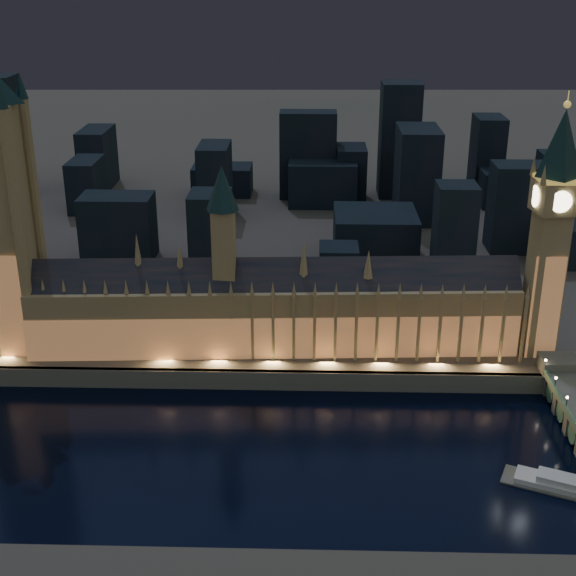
{
  "coord_description": "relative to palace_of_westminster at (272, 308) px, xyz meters",
  "views": [
    {
      "loc": [
        13.46,
        -239.84,
        159.37
      ],
      "look_at": [
        5.0,
        55.0,
        38.0
      ],
      "focal_mm": 50.0,
      "sensor_mm": 36.0,
      "label": 1
    }
  ],
  "objects": [
    {
      "name": "ground_plane",
      "position": [
        1.8,
        -61.75,
        -26.37
      ],
      "size": [
        2000.0,
        2000.0,
        0.0
      ],
      "primitive_type": "plane",
      "color": "black",
      "rests_on": "ground"
    },
    {
      "name": "river_boat",
      "position": [
        101.82,
        -84.84,
        -24.81
      ],
      "size": [
        46.51,
        27.79,
        4.5
      ],
      "color": "#525842",
      "rests_on": "ground"
    },
    {
      "name": "elizabeth_tower",
      "position": [
        109.8,
        0.17,
        41.06
      ],
      "size": [
        18.0,
        18.0,
        106.67
      ],
      "color": "olive",
      "rests_on": "north_bank"
    },
    {
      "name": "north_bank",
      "position": [
        1.8,
        458.25,
        -22.37
      ],
      "size": [
        2000.0,
        960.0,
        8.0
      ],
      "primitive_type": "cube",
      "color": "#414538",
      "rests_on": "ground"
    },
    {
      "name": "city_backdrop",
      "position": [
        34.01,
        185.4,
        5.25
      ],
      "size": [
        490.16,
        215.63,
        79.75
      ],
      "color": "black",
      "rests_on": "north_bank"
    },
    {
      "name": "palace_of_westminster",
      "position": [
        0.0,
        0.0,
        0.0
      ],
      "size": [
        202.0,
        30.23,
        78.0
      ],
      "color": "olive",
      "rests_on": "north_bank"
    },
    {
      "name": "embankment_wall",
      "position": [
        1.8,
        -20.75,
        -22.37
      ],
      "size": [
        2000.0,
        2.5,
        8.0
      ],
      "primitive_type": "cube",
      "color": "#525842",
      "rests_on": "ground"
    }
  ]
}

